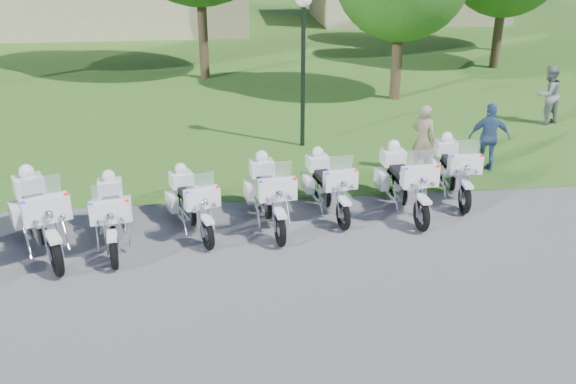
{
  "coord_description": "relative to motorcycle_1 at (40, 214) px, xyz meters",
  "views": [
    {
      "loc": [
        -0.75,
        -10.01,
        5.75
      ],
      "look_at": [
        0.49,
        1.2,
        0.95
      ],
      "focal_mm": 40.0,
      "sensor_mm": 36.0,
      "label": 1
    }
  ],
  "objects": [
    {
      "name": "ground",
      "position": [
        4.13,
        -1.16,
        -0.74
      ],
      "size": [
        100.0,
        100.0,
        0.0
      ],
      "primitive_type": "plane",
      "color": "#5B5C61",
      "rests_on": "ground"
    },
    {
      "name": "grass_lawn",
      "position": [
        4.13,
        25.84,
        -0.73
      ],
      "size": [
        100.0,
        48.0,
        0.01
      ],
      "primitive_type": "cube",
      "color": "#316921",
      "rests_on": "ground"
    },
    {
      "name": "motorcycle_1",
      "position": [
        0.0,
        0.0,
        0.0
      ],
      "size": [
        1.54,
        2.45,
        1.77
      ],
      "rotation": [
        0.0,
        0.0,
        3.57
      ],
      "color": "black",
      "rests_on": "ground"
    },
    {
      "name": "motorcycle_2",
      "position": [
        1.28,
        0.08,
        -0.1
      ],
      "size": [
        0.95,
        2.28,
        1.53
      ],
      "rotation": [
        0.0,
        0.0,
        3.29
      ],
      "color": "black",
      "rests_on": "ground"
    },
    {
      "name": "motorcycle_3",
      "position": [
        2.77,
        0.55,
        -0.13
      ],
      "size": [
        1.16,
        2.1,
        1.46
      ],
      "rotation": [
        0.0,
        0.0,
        3.47
      ],
      "color": "black",
      "rests_on": "ground"
    },
    {
      "name": "motorcycle_4",
      "position": [
        4.31,
        0.68,
        -0.07
      ],
      "size": [
        0.96,
        2.39,
        1.61
      ],
      "rotation": [
        0.0,
        0.0,
        3.26
      ],
      "color": "black",
      "rests_on": "ground"
    },
    {
      "name": "motorcycle_5",
      "position": [
        5.6,
        1.14,
        -0.12
      ],
      "size": [
        0.97,
        2.2,
        1.49
      ],
      "rotation": [
        0.0,
        0.0,
        3.32
      ],
      "color": "black",
      "rests_on": "ground"
    },
    {
      "name": "motorcycle_6",
      "position": [
        7.21,
        1.02,
        -0.06
      ],
      "size": [
        0.91,
        2.41,
        1.62
      ],
      "rotation": [
        0.0,
        0.0,
        3.23
      ],
      "color": "black",
      "rests_on": "ground"
    },
    {
      "name": "motorcycle_7",
      "position": [
        8.53,
        1.69,
        -0.09
      ],
      "size": [
        0.84,
        2.29,
        1.54
      ],
      "rotation": [
        0.0,
        0.0,
        3.07
      ],
      "color": "black",
      "rests_on": "ground"
    },
    {
      "name": "lamp_post",
      "position": [
        5.63,
        5.47,
        2.39
      ],
      "size": [
        0.44,
        0.44,
        4.15
      ],
      "color": "black",
      "rests_on": "ground"
    },
    {
      "name": "bystander_a",
      "position": [
        8.25,
        3.09,
        0.12
      ],
      "size": [
        0.74,
        0.73,
        1.72
      ],
      "primitive_type": "imported",
      "rotation": [
        0.0,
        0.0,
        2.36
      ],
      "color": "gray",
      "rests_on": "ground"
    },
    {
      "name": "bystander_b",
      "position": [
        13.24,
        6.73,
        0.15
      ],
      "size": [
        1.05,
        0.95,
        1.78
      ],
      "primitive_type": "imported",
      "rotation": [
        0.0,
        0.0,
        -2.76
      ],
      "color": "slate",
      "rests_on": "ground"
    },
    {
      "name": "bystander_c",
      "position": [
        9.93,
        3.14,
        0.1
      ],
      "size": [
        1.04,
        0.58,
        1.68
      ],
      "primitive_type": "imported",
      "rotation": [
        0.0,
        0.0,
        2.97
      ],
      "color": "#34517E",
      "rests_on": "ground"
    }
  ]
}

